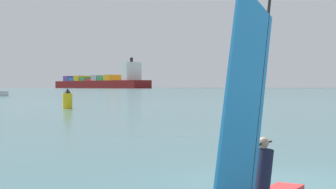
# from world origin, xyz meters

# --- Properties ---
(ground_plane) EXTENTS (4000.00, 4000.00, 0.00)m
(ground_plane) POSITION_xyz_m (0.00, 0.00, 0.00)
(ground_plane) COLOR #386066
(windsurfer) EXTENTS (2.63, 3.36, 4.44)m
(windsurfer) POSITION_xyz_m (-1.36, -2.53, 1.17)
(windsurfer) COLOR red
(windsurfer) RESTS_ON ground_plane
(cargo_ship) EXTENTS (136.87, 191.62, 39.63)m
(cargo_ship) POSITION_xyz_m (-18.64, 738.71, 8.33)
(cargo_ship) COLOR maroon
(cargo_ship) RESTS_ON ground_plane
(distant_headland) EXTENTS (1183.07, 579.83, 22.91)m
(distant_headland) POSITION_xyz_m (532.33, 1395.00, 11.45)
(distant_headland) COLOR #60665B
(distant_headland) RESTS_ON ground_plane
(channel_buoy) EXTENTS (0.97, 0.97, 2.06)m
(channel_buoy) POSITION_xyz_m (-8.35, 42.35, 0.92)
(channel_buoy) COLOR yellow
(channel_buoy) RESTS_ON ground_plane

